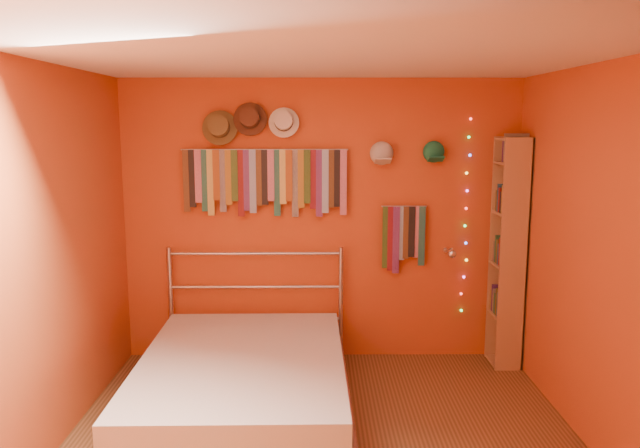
{
  "coord_description": "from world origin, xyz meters",
  "views": [
    {
      "loc": [
        -0.05,
        -3.73,
        2.13
      ],
      "look_at": [
        -0.02,
        0.9,
        1.36
      ],
      "focal_mm": 35.0,
      "sensor_mm": 36.0,
      "label": 1
    }
  ],
  "objects_px": {
    "reading_lamp": "(451,253)",
    "bed": "(243,383)",
    "tie_rack": "(265,178)",
    "bookshelf": "(513,251)"
  },
  "relations": [
    {
      "from": "bookshelf",
      "to": "bed",
      "type": "bearing_deg",
      "value": -156.9
    },
    {
      "from": "reading_lamp",
      "to": "bed",
      "type": "relative_size",
      "value": 0.15
    },
    {
      "from": "bed",
      "to": "tie_rack",
      "type": "bearing_deg",
      "value": 84.44
    },
    {
      "from": "bed",
      "to": "bookshelf",
      "type": "bearing_deg",
      "value": 22.56
    },
    {
      "from": "tie_rack",
      "to": "reading_lamp",
      "type": "bearing_deg",
      "value": -6.41
    },
    {
      "from": "tie_rack",
      "to": "bookshelf",
      "type": "distance_m",
      "value": 2.24
    },
    {
      "from": "tie_rack",
      "to": "bookshelf",
      "type": "relative_size",
      "value": 0.72
    },
    {
      "from": "reading_lamp",
      "to": "bed",
      "type": "bearing_deg",
      "value": -151.3
    },
    {
      "from": "tie_rack",
      "to": "bed",
      "type": "height_order",
      "value": "tie_rack"
    },
    {
      "from": "reading_lamp",
      "to": "bookshelf",
      "type": "height_order",
      "value": "bookshelf"
    }
  ]
}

